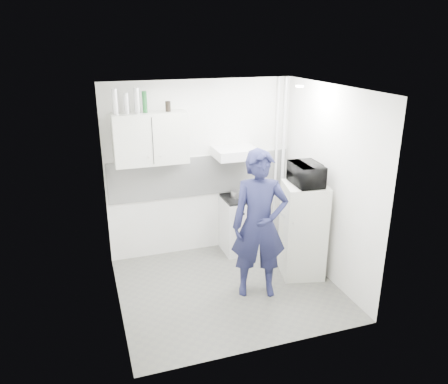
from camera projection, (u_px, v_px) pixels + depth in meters
name	position (u px, v px, depth m)	size (l,w,h in m)	color
floor	(228.00, 288.00, 5.79)	(2.80, 2.80, 0.00)	#565651
ceiling	(229.00, 88.00, 4.92)	(2.80, 2.80, 0.00)	white
wall_back	(201.00, 169.00, 6.48)	(2.80, 2.80, 0.00)	white
wall_left	(112.00, 210.00, 4.94)	(2.60, 2.60, 0.00)	white
wall_right	(328.00, 185.00, 5.78)	(2.60, 2.60, 0.00)	white
person	(259.00, 225.00, 5.40)	(0.70, 0.46, 1.91)	#1A1C3E
stove	(240.00, 225.00, 6.71)	(0.53, 0.53, 0.85)	silver
fridge	(303.00, 230.00, 5.95)	(0.55, 0.55, 1.32)	silver
stove_top	(240.00, 198.00, 6.56)	(0.51, 0.51, 0.03)	black
saucepan	(237.00, 194.00, 6.55)	(0.18, 0.18, 0.10)	silver
microwave	(307.00, 174.00, 5.69)	(0.35, 0.52, 0.29)	black
bottle_a	(115.00, 101.00, 5.61)	(0.08, 0.08, 0.33)	silver
bottle_b	(126.00, 103.00, 5.66)	(0.07, 0.07, 0.27)	silver
bottle_c	(137.00, 100.00, 5.70)	(0.08, 0.08, 0.33)	silver
bottle_d	(145.00, 102.00, 5.73)	(0.06, 0.06, 0.29)	#144C1E
canister_b	(168.00, 106.00, 5.85)	(0.07, 0.07, 0.14)	black
upper_cabinet	(150.00, 138.00, 5.91)	(1.00, 0.35, 0.70)	silver
range_hood	(235.00, 153.00, 6.30)	(0.60, 0.50, 0.14)	silver
backsplash	(201.00, 176.00, 6.50)	(2.74, 0.03, 0.60)	white
pipe_a	(283.00, 163.00, 6.79)	(0.05, 0.05, 2.60)	silver
pipe_b	(276.00, 163.00, 6.76)	(0.04, 0.04, 2.60)	silver
ceiling_spot_fixture	(300.00, 86.00, 5.41)	(0.10, 0.10, 0.02)	white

